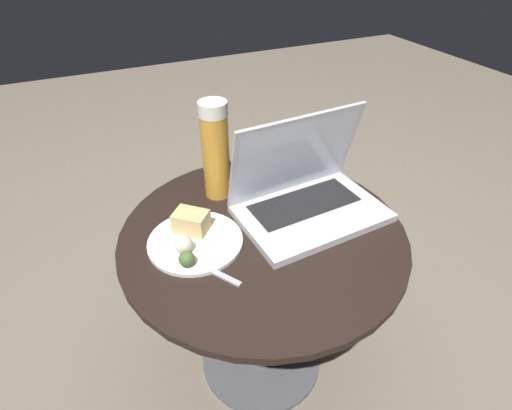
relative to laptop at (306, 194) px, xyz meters
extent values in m
plane|color=#726656|center=(-0.13, -0.03, -0.56)|extent=(6.00, 6.00, 0.00)
cylinder|color=#515156|center=(-0.13, -0.03, -0.55)|extent=(0.35, 0.35, 0.01)
cylinder|color=#515156|center=(-0.13, -0.03, -0.30)|extent=(0.09, 0.09, 0.47)
cylinder|color=black|center=(-0.13, -0.03, -0.06)|extent=(0.66, 0.66, 0.02)
cube|color=silver|center=(0.00, -0.03, -0.04)|extent=(0.35, 0.24, 0.02)
cube|color=black|center=(0.00, 0.00, -0.03)|extent=(0.27, 0.12, 0.00)
cube|color=silver|center=(0.00, 0.06, 0.08)|extent=(0.34, 0.08, 0.22)
cube|color=silver|center=(0.00, 0.05, 0.08)|extent=(0.31, 0.07, 0.20)
cylinder|color=gold|center=(-0.17, 0.16, 0.06)|extent=(0.07, 0.07, 0.22)
cylinder|color=white|center=(-0.17, 0.16, 0.18)|extent=(0.07, 0.07, 0.03)
cylinder|color=white|center=(-0.28, 0.00, -0.04)|extent=(0.21, 0.21, 0.01)
cube|color=#DBB775|center=(-0.28, 0.03, -0.02)|extent=(0.09, 0.09, 0.05)
sphere|color=beige|center=(-0.31, -0.03, -0.02)|extent=(0.04, 0.04, 0.04)
sphere|color=#4C6B33|center=(-0.32, -0.07, -0.02)|extent=(0.03, 0.03, 0.03)
cube|color=#B2B2B7|center=(-0.27, -0.11, -0.05)|extent=(0.08, 0.12, 0.00)
cube|color=#B2B2B7|center=(-0.32, -0.03, -0.05)|extent=(0.05, 0.06, 0.00)
camera|label=1|loc=(-0.44, -0.66, 0.54)|focal=28.00mm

